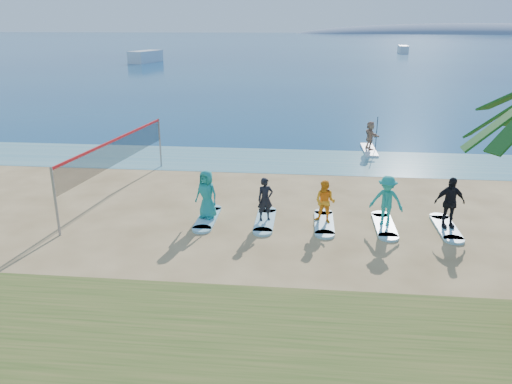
# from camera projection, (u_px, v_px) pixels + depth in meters

# --- Properties ---
(ground) EXTENTS (600.00, 600.00, 0.00)m
(ground) POSITION_uv_depth(u_px,v_px,m) (262.00, 242.00, 16.98)
(ground) COLOR tan
(ground) RESTS_ON ground
(shallow_water) EXTENTS (600.00, 600.00, 0.00)m
(shallow_water) POSITION_uv_depth(u_px,v_px,m) (280.00, 160.00, 26.85)
(shallow_water) COLOR teal
(shallow_water) RESTS_ON ground
(ocean) EXTENTS (600.00, 600.00, 0.00)m
(ocean) POSITION_uv_depth(u_px,v_px,m) (306.00, 43.00, 167.44)
(ocean) COLOR navy
(ocean) RESTS_ON ground
(island_ridge) EXTENTS (220.00, 56.00, 18.00)m
(island_ridge) POSITION_uv_depth(u_px,v_px,m) (472.00, 34.00, 289.77)
(island_ridge) COLOR slate
(island_ridge) RESTS_ON ground
(volleyball_net) EXTENTS (1.15, 9.03, 2.50)m
(volleyball_net) POSITION_uv_depth(u_px,v_px,m) (117.00, 152.00, 21.03)
(volleyball_net) COLOR gray
(volleyball_net) RESTS_ON ground
(paddleboard) EXTENTS (0.75, 3.01, 0.12)m
(paddleboard) POSITION_uv_depth(u_px,v_px,m) (369.00, 150.00, 28.80)
(paddleboard) COLOR silver
(paddleboard) RESTS_ON ground
(paddleboarder) EXTENTS (0.93, 1.56, 1.61)m
(paddleboarder) POSITION_uv_depth(u_px,v_px,m) (370.00, 135.00, 28.52)
(paddleboarder) COLOR tan
(paddleboarder) RESTS_ON paddleboard
(boat_offshore_a) EXTENTS (4.64, 7.76, 2.06)m
(boat_offshore_a) POSITION_uv_depth(u_px,v_px,m) (146.00, 62.00, 89.72)
(boat_offshore_a) COLOR silver
(boat_offshore_a) RESTS_ON ground
(boat_offshore_b) EXTENTS (2.28, 6.34, 1.68)m
(boat_offshore_b) POSITION_uv_depth(u_px,v_px,m) (403.00, 53.00, 115.93)
(boat_offshore_b) COLOR silver
(boat_offshore_b) RESTS_ON ground
(surfboard_0) EXTENTS (0.70, 2.20, 0.09)m
(surfboard_0) POSITION_uv_depth(u_px,v_px,m) (207.00, 218.00, 18.87)
(surfboard_0) COLOR #8CCBD9
(surfboard_0) RESTS_ON ground
(student_0) EXTENTS (1.06, 0.88, 1.84)m
(student_0) POSITION_uv_depth(u_px,v_px,m) (207.00, 194.00, 18.56)
(student_0) COLOR teal
(student_0) RESTS_ON surfboard_0
(surfboard_1) EXTENTS (0.70, 2.20, 0.09)m
(surfboard_1) POSITION_uv_depth(u_px,v_px,m) (265.00, 221.00, 18.66)
(surfboard_1) COLOR #8CCBD9
(surfboard_1) RESTS_ON ground
(student_1) EXTENTS (0.70, 0.59, 1.62)m
(student_1) POSITION_uv_depth(u_px,v_px,m) (265.00, 199.00, 18.38)
(student_1) COLOR black
(student_1) RESTS_ON surfboard_1
(surfboard_2) EXTENTS (0.70, 2.20, 0.09)m
(surfboard_2) POSITION_uv_depth(u_px,v_px,m) (324.00, 223.00, 18.44)
(surfboard_2) COLOR #8CCBD9
(surfboard_2) RESTS_ON ground
(student_2) EXTENTS (0.94, 0.84, 1.59)m
(student_2) POSITION_uv_depth(u_px,v_px,m) (325.00, 202.00, 18.17)
(student_2) COLOR orange
(student_2) RESTS_ON surfboard_2
(surfboard_3) EXTENTS (0.70, 2.20, 0.09)m
(surfboard_3) POSITION_uv_depth(u_px,v_px,m) (384.00, 225.00, 18.23)
(surfboard_3) COLOR #8CCBD9
(surfboard_3) RESTS_ON ground
(student_3) EXTENTS (1.34, 1.01, 1.84)m
(student_3) POSITION_uv_depth(u_px,v_px,m) (387.00, 201.00, 17.91)
(student_3) COLOR teal
(student_3) RESTS_ON surfboard_3
(surfboard_4) EXTENTS (0.70, 2.20, 0.09)m
(surfboard_4) POSITION_uv_depth(u_px,v_px,m) (446.00, 228.00, 18.01)
(surfboard_4) COLOR #8CCBD9
(surfboard_4) RESTS_ON ground
(student_4) EXTENTS (1.15, 0.61, 1.87)m
(student_4) POSITION_uv_depth(u_px,v_px,m) (450.00, 202.00, 17.69)
(student_4) COLOR black
(student_4) RESTS_ON surfboard_4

